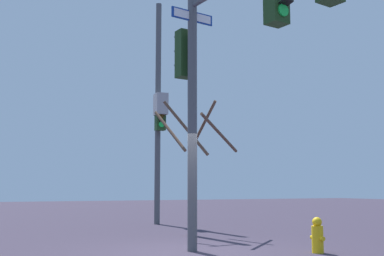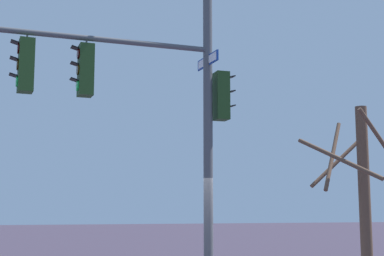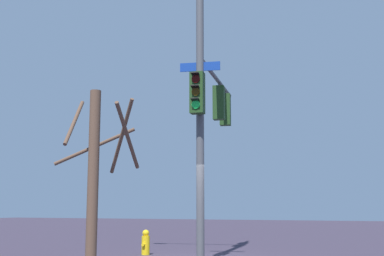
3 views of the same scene
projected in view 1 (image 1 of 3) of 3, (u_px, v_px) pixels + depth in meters
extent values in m
plane|color=#342D3C|center=(190.00, 252.00, 10.02)|extent=(80.00, 80.00, 0.00)
cylinder|color=#4C4F54|center=(192.00, 25.00, 10.75)|extent=(0.21, 0.21, 9.94)
cylinder|color=#19D147|center=(283.00, 10.00, 8.24)|extent=(0.06, 0.22, 0.22)
cube|color=black|center=(286.00, 2.00, 8.20)|extent=(0.19, 0.23, 0.06)
cube|color=#1E3D19|center=(185.00, 54.00, 10.95)|extent=(0.34, 0.39, 1.10)
cylinder|color=#2F0403|center=(181.00, 42.00, 11.13)|extent=(0.06, 0.22, 0.22)
cube|color=black|center=(180.00, 38.00, 11.21)|extent=(0.18, 0.23, 0.06)
cylinder|color=#352504|center=(181.00, 56.00, 11.08)|extent=(0.06, 0.22, 0.22)
cube|color=black|center=(179.00, 52.00, 11.16)|extent=(0.18, 0.23, 0.06)
cylinder|color=#19D147|center=(181.00, 70.00, 11.04)|extent=(0.06, 0.22, 0.22)
cube|color=black|center=(179.00, 66.00, 11.12)|extent=(0.18, 0.23, 0.06)
cube|color=navy|center=(192.00, 16.00, 10.77)|extent=(0.23, 1.09, 0.24)
cube|color=white|center=(193.00, 16.00, 10.76)|extent=(0.19, 0.99, 0.18)
cylinder|color=#4C4F54|center=(158.00, 111.00, 18.21)|extent=(0.21, 0.21, 8.47)
cube|color=#99999E|center=(161.00, 104.00, 17.88)|extent=(0.58, 0.48, 0.80)
cube|color=#1E3D19|center=(160.00, 116.00, 17.88)|extent=(0.32, 0.37, 1.10)
cylinder|color=#2F0403|center=(162.00, 106.00, 17.77)|extent=(0.04, 0.22, 0.22)
cube|color=black|center=(162.00, 103.00, 17.72)|extent=(0.17, 0.22, 0.06)
cylinder|color=#352504|center=(162.00, 115.00, 17.73)|extent=(0.04, 0.22, 0.22)
cube|color=black|center=(162.00, 112.00, 17.68)|extent=(0.17, 0.22, 0.06)
cylinder|color=#19D147|center=(162.00, 124.00, 17.69)|extent=(0.04, 0.22, 0.22)
cube|color=black|center=(162.00, 121.00, 17.63)|extent=(0.17, 0.22, 0.06)
cylinder|color=yellow|center=(318.00, 239.00, 9.89)|extent=(0.24, 0.24, 0.55)
sphere|color=yellow|center=(317.00, 222.00, 9.94)|extent=(0.20, 0.20, 0.20)
cylinder|color=yellow|center=(322.00, 239.00, 9.77)|extent=(0.10, 0.09, 0.09)
cylinder|color=yellow|center=(313.00, 237.00, 10.02)|extent=(0.10, 0.09, 0.09)
cylinder|color=brown|center=(192.00, 165.00, 13.64)|extent=(0.24, 0.24, 3.97)
cylinder|color=brown|center=(186.00, 128.00, 13.16)|extent=(0.93, 1.05, 1.57)
cylinder|color=brown|center=(170.00, 131.00, 13.32)|extent=(1.57, 0.37, 1.28)
cylinder|color=brown|center=(205.00, 122.00, 14.09)|extent=(1.01, 0.32, 1.16)
cylinder|color=brown|center=(220.00, 133.00, 13.23)|extent=(1.04, 1.65, 0.95)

